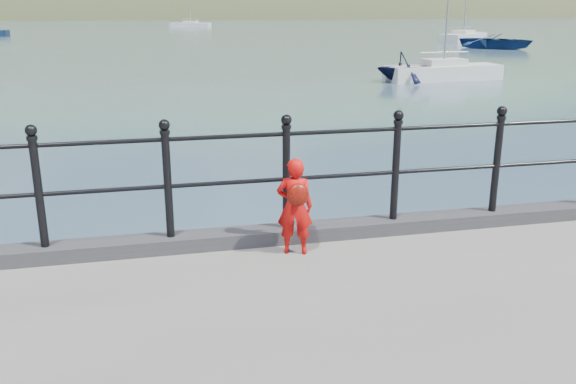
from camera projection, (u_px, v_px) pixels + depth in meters
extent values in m
plane|color=#2D4251|center=(231.00, 324.00, 6.77)|extent=(600.00, 600.00, 0.00)
cube|color=#28282B|center=(230.00, 238.00, 6.31)|extent=(60.00, 0.30, 0.15)
cylinder|color=black|center=(228.00, 183.00, 6.14)|extent=(18.00, 0.04, 0.04)
cylinder|color=black|center=(227.00, 137.00, 6.00)|extent=(18.00, 0.04, 0.04)
cylinder|color=black|center=(39.00, 195.00, 5.75)|extent=(0.08, 0.08, 1.05)
sphere|color=black|center=(31.00, 130.00, 5.57)|extent=(0.11, 0.11, 0.11)
cylinder|color=black|center=(168.00, 186.00, 6.01)|extent=(0.08, 0.08, 1.05)
sphere|color=black|center=(164.00, 125.00, 5.83)|extent=(0.11, 0.11, 0.11)
cylinder|color=black|center=(286.00, 179.00, 6.27)|extent=(0.08, 0.08, 1.05)
sphere|color=black|center=(286.00, 120.00, 6.09)|extent=(0.11, 0.11, 0.11)
cylinder|color=black|center=(395.00, 172.00, 6.52)|extent=(0.08, 0.08, 1.05)
sphere|color=black|center=(399.00, 115.00, 6.34)|extent=(0.11, 0.11, 0.11)
cylinder|color=black|center=(496.00, 166.00, 6.78)|extent=(0.08, 0.08, 1.05)
sphere|color=black|center=(502.00, 111.00, 6.60)|extent=(0.11, 0.11, 0.11)
ellipsoid|color=#333A21|center=(212.00, 66.00, 197.28)|extent=(400.00, 100.00, 88.00)
ellipsoid|color=#387026|center=(290.00, 79.00, 265.23)|extent=(600.00, 180.00, 156.00)
cube|color=silver|center=(14.00, 7.00, 167.09)|extent=(9.00, 6.00, 6.00)
cube|color=silver|center=(101.00, 7.00, 172.01)|extent=(9.00, 6.00, 6.00)
cube|color=silver|center=(208.00, 7.00, 178.42)|extent=(9.00, 6.00, 6.00)
cube|color=silver|center=(297.00, 7.00, 184.19)|extent=(9.00, 6.00, 6.00)
imported|color=red|center=(295.00, 206.00, 6.00)|extent=(0.41, 0.33, 0.98)
ellipsoid|color=red|center=(298.00, 195.00, 5.83)|extent=(0.22, 0.11, 0.23)
imported|color=navy|center=(497.00, 41.00, 49.91)|extent=(6.92, 7.28, 1.23)
imported|color=black|center=(404.00, 67.00, 27.91)|extent=(2.73, 2.39, 1.39)
cube|color=silver|center=(443.00, 75.00, 28.78)|extent=(5.72, 2.06, 0.90)
cube|color=beige|center=(444.00, 64.00, 28.64)|extent=(2.05, 1.26, 0.50)
cylinder|color=#A5A5A8|center=(445.00, 52.00, 28.48)|extent=(2.52, 0.29, 0.06)
cube|color=silver|center=(463.00, 38.00, 62.02)|extent=(7.26, 6.51, 0.90)
cube|color=beige|center=(464.00, 33.00, 61.88)|extent=(3.01, 2.84, 0.50)
cylinder|color=#A5A5A8|center=(464.00, 27.00, 61.72)|extent=(2.71, 2.25, 0.06)
cube|color=silver|center=(191.00, 26.00, 99.45)|extent=(6.77, 4.18, 0.90)
cube|color=beige|center=(190.00, 23.00, 99.30)|extent=(2.62, 2.10, 0.50)
cylinder|color=#A5A5A8|center=(190.00, 19.00, 99.14)|extent=(2.75, 1.12, 0.06)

